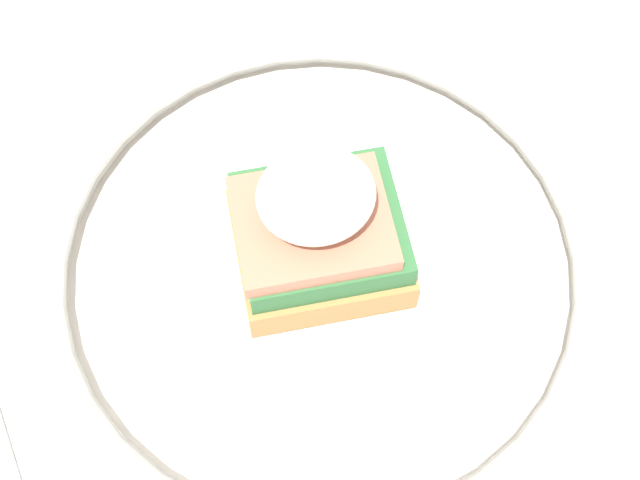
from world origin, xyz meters
TOP-DOWN VIEW (x-y plane):
  - dining_table at (0.00, 0.00)m, footprint 0.86×0.86m
  - plate at (-0.01, -0.01)m, footprint 0.29×0.29m
  - sandwich at (-0.01, -0.01)m, footprint 0.09×0.08m

SIDE VIEW (x-z plane):
  - dining_table at x=0.00m, z-range 0.24..0.97m
  - plate at x=-0.01m, z-range 0.72..0.74m
  - sandwich at x=-0.01m, z-range 0.73..0.81m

